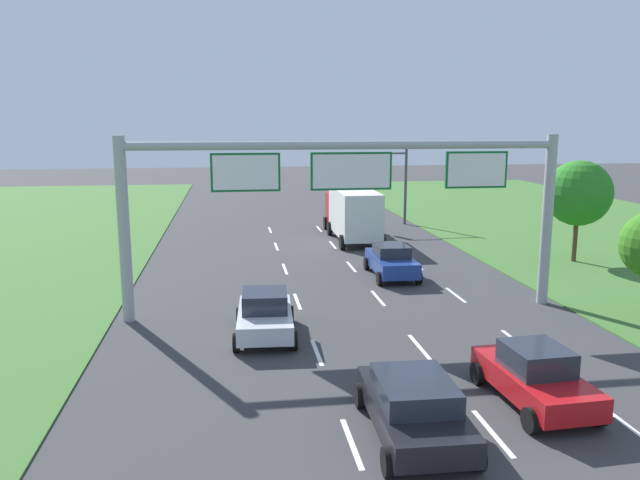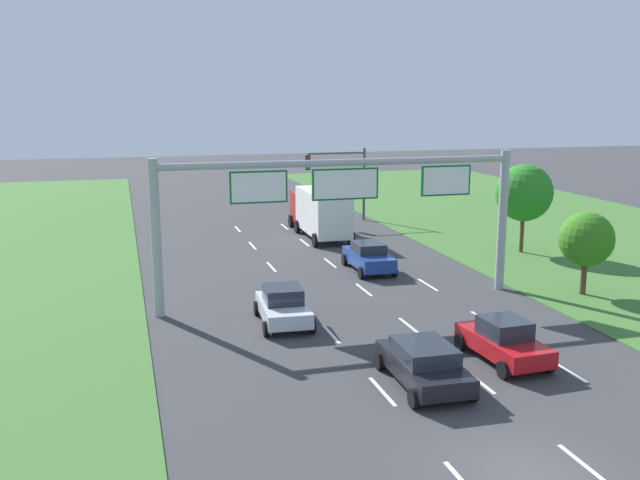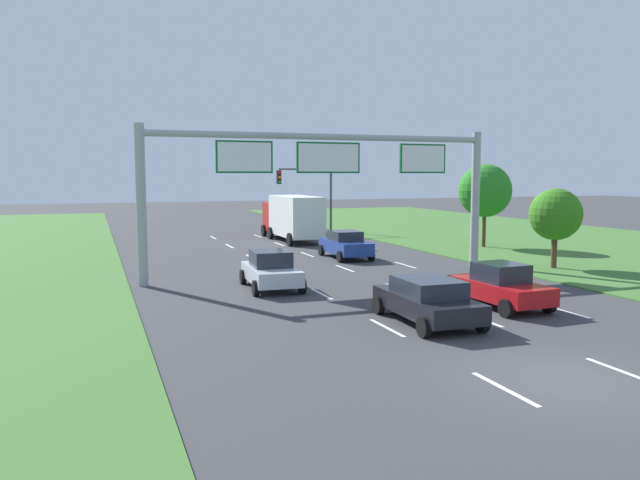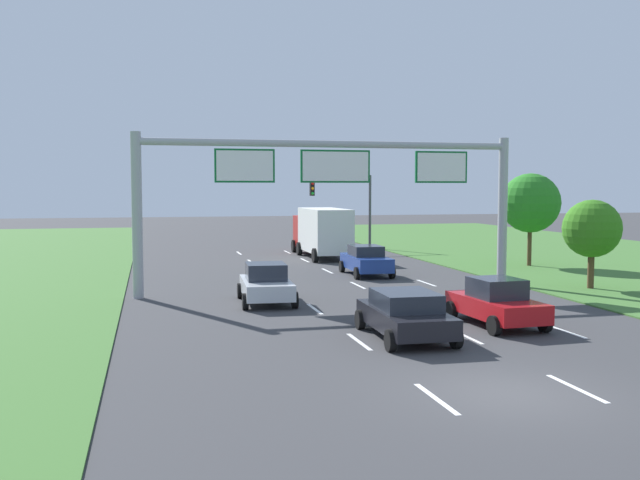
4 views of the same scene
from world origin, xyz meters
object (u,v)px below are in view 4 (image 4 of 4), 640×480
roadside_tree_far (530,203)px  box_truck (322,231)px  traffic_light_mast (345,198)px  car_near_red (266,284)px  car_lead_silver (366,260)px  car_far_ahead (496,303)px  roadside_tree_mid (592,229)px  sign_gantry (334,182)px  car_mid_lane (405,314)px

roadside_tree_far → box_truck: bearing=141.4°
box_truck → traffic_light_mast: traffic_light_mast is taller
car_near_red → car_lead_silver: (6.64, 7.82, 0.01)m
car_near_red → box_truck: box_truck is taller
car_far_ahead → roadside_tree_mid: (8.25, 6.79, 2.01)m
traffic_light_mast → roadside_tree_mid: bearing=-76.9°
car_far_ahead → traffic_light_mast: traffic_light_mast is taller
car_near_red → sign_gantry: 5.94m
box_truck → sign_gantry: sign_gantry is taller
box_truck → sign_gantry: bearing=-101.2°
car_far_ahead → box_truck: bearing=87.5°
sign_gantry → car_far_ahead: bearing=-69.2°
sign_gantry → roadside_tree_far: (13.79, 7.06, -1.19)m
car_near_red → car_far_ahead: bearing=-40.2°
car_lead_silver → car_far_ahead: (0.22, -14.28, -0.02)m
car_lead_silver → box_truck: size_ratio=0.51×
box_truck → sign_gantry: (-3.19, -15.51, 3.17)m
car_far_ahead → sign_gantry: sign_gantry is taller
car_lead_silver → roadside_tree_far: (10.61, 1.72, 2.96)m
traffic_light_mast → roadside_tree_far: 15.67m
roadside_tree_mid → roadside_tree_far: size_ratio=0.75×
car_near_red → box_truck: 19.20m
roadside_tree_mid → sign_gantry: bearing=169.6°
car_near_red → roadside_tree_far: 19.93m
car_mid_lane → car_far_ahead: bearing=19.9°
car_lead_silver → roadside_tree_mid: roadside_tree_mid is taller
car_near_red → roadside_tree_mid: size_ratio=1.00×
car_near_red → sign_gantry: sign_gantry is taller
roadside_tree_far → car_far_ahead: bearing=-123.0°
car_lead_silver → roadside_tree_mid: (8.46, -7.48, 1.99)m
car_lead_silver → traffic_light_mast: size_ratio=0.77×
car_near_red → roadside_tree_mid: 15.24m
car_lead_silver → roadside_tree_mid: size_ratio=1.05×
roadside_tree_mid → car_mid_lane: bearing=-146.1°
car_near_red → roadside_tree_mid: roadside_tree_mid is taller
car_lead_silver → box_truck: bearing=91.2°
car_near_red → traffic_light_mast: traffic_light_mast is taller
roadside_tree_far → traffic_light_mast: bearing=118.5°
sign_gantry → traffic_light_mast: bearing=73.2°
car_mid_lane → roadside_tree_mid: roadside_tree_mid is taller
car_far_ahead → box_truck: size_ratio=0.49×
car_near_red → car_mid_lane: (3.13, -7.70, -0.02)m
box_truck → car_mid_lane: bearing=-97.4°
box_truck → sign_gantry: 16.15m
sign_gantry → roadside_tree_mid: sign_gantry is taller
car_lead_silver → traffic_light_mast: 16.10m
car_mid_lane → box_truck: box_truck is taller
car_mid_lane → roadside_tree_far: (14.12, 17.24, 2.98)m
sign_gantry → traffic_light_mast: 21.79m
car_mid_lane → roadside_tree_mid: (11.97, 8.03, 2.02)m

